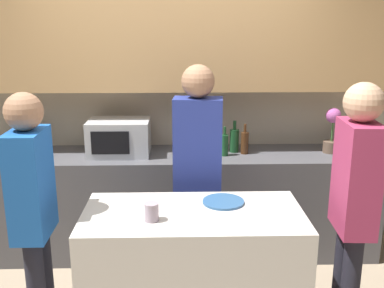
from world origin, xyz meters
TOP-DOWN VIEW (x-y plane):
  - back_wall at (0.00, 1.66)m, footprint 6.40×0.40m
  - back_counter at (0.00, 1.39)m, footprint 3.60×0.62m
  - kitchen_island at (0.16, 0.12)m, footprint 1.31×0.65m
  - microwave at (-0.43, 1.41)m, footprint 0.52×0.39m
  - toaster at (-1.26, 1.41)m, footprint 0.26×0.16m
  - potted_plant at (1.41, 1.41)m, footprint 0.14×0.14m
  - bottle_0 at (0.47, 1.33)m, footprint 0.06×0.06m
  - bottle_1 at (0.56, 1.45)m, footprint 0.08×0.08m
  - bottle_2 at (0.65, 1.39)m, footprint 0.07×0.07m
  - plate_on_island at (0.36, 0.25)m, footprint 0.26×0.26m
  - cup_0 at (-0.07, -0.00)m, footprint 0.08×0.08m
  - person_left at (1.10, 0.07)m, footprint 0.22×0.35m
  - person_center at (-0.77, 0.11)m, footprint 0.22×0.34m
  - person_right at (0.21, 0.70)m, footprint 0.35×0.23m

SIDE VIEW (x-z plane):
  - back_counter at x=0.00m, z-range 0.00..0.91m
  - kitchen_island at x=0.16m, z-range 0.00..0.93m
  - plate_on_island at x=0.36m, z-range 0.93..0.94m
  - person_center at x=-0.77m, z-range 0.16..1.80m
  - cup_0 at x=-0.07m, z-range 0.93..1.03m
  - toaster at x=-1.26m, z-range 0.91..1.10m
  - bottle_0 at x=0.47m, z-range 0.88..1.14m
  - bottle_2 at x=0.65m, z-range 0.88..1.15m
  - person_left at x=1.10m, z-range 0.17..1.87m
  - bottle_1 at x=0.56m, z-range 0.88..1.16m
  - person_right at x=0.21m, z-range 0.17..1.92m
  - microwave at x=-0.43m, z-range 0.91..1.21m
  - potted_plant at x=1.41m, z-range 0.91..1.31m
  - back_wall at x=0.00m, z-range 0.19..2.89m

